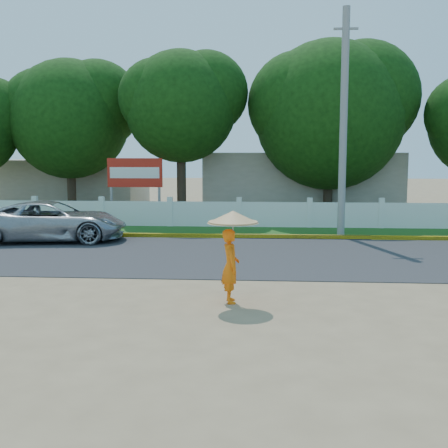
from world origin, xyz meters
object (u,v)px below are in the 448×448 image
vehicle (52,221)px  billboard (135,176)px  utility_pole (343,124)px  monk_with_parasol (232,243)px

vehicle → billboard: 5.88m
billboard → utility_pole: bearing=-21.7°
monk_with_parasol → billboard: size_ratio=0.67×
utility_pole → billboard: size_ratio=2.88×
billboard → monk_with_parasol: bearing=-68.9°
vehicle → monk_with_parasol: (6.95, -7.94, 0.55)m
vehicle → monk_with_parasol: 10.57m
utility_pole → monk_with_parasol: (-3.63, -9.86, -2.97)m
utility_pole → billboard: bearing=158.3°
vehicle → utility_pole: bearing=-87.7°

